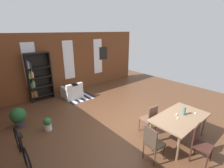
# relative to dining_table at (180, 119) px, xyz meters

# --- Properties ---
(ground_plane) EXTENTS (11.44, 11.44, 0.00)m
(ground_plane) POSITION_rel_dining_table_xyz_m (-0.53, 1.36, -0.67)
(ground_plane) COLOR brown
(back_wall_brick) EXTENTS (8.74, 0.12, 2.98)m
(back_wall_brick) POSITION_rel_dining_table_xyz_m (-0.53, 5.82, 0.82)
(back_wall_brick) COLOR brown
(back_wall_brick) RESTS_ON ground
(window_pane_0) EXTENTS (0.55, 0.02, 1.93)m
(window_pane_0) POSITION_rel_dining_table_xyz_m (-2.33, 5.75, 0.97)
(window_pane_0) COLOR white
(window_pane_1) EXTENTS (0.55, 0.02, 1.93)m
(window_pane_1) POSITION_rel_dining_table_xyz_m (-0.53, 5.75, 0.97)
(window_pane_1) COLOR white
(window_pane_2) EXTENTS (0.55, 0.02, 1.93)m
(window_pane_2) POSITION_rel_dining_table_xyz_m (1.28, 5.75, 0.97)
(window_pane_2) COLOR white
(dining_table) EXTENTS (1.78, 1.02, 0.75)m
(dining_table) POSITION_rel_dining_table_xyz_m (0.00, 0.00, 0.00)
(dining_table) COLOR #816349
(dining_table) RESTS_ON ground
(vase_on_table) EXTENTS (0.10, 0.10, 0.25)m
(vase_on_table) POSITION_rel_dining_table_xyz_m (0.18, -0.00, 0.20)
(vase_on_table) COLOR #4C7266
(vase_on_table) RESTS_ON dining_table
(tealight_candle_0) EXTENTS (0.04, 0.04, 0.03)m
(tealight_candle_0) POSITION_rel_dining_table_xyz_m (-0.16, -0.01, 0.10)
(tealight_candle_0) COLOR silver
(tealight_candle_0) RESTS_ON dining_table
(tealight_candle_1) EXTENTS (0.04, 0.04, 0.04)m
(tealight_candle_1) POSITION_rel_dining_table_xyz_m (0.01, 0.12, 0.10)
(tealight_candle_1) COLOR silver
(tealight_candle_1) RESTS_ON dining_table
(tealight_candle_2) EXTENTS (0.04, 0.04, 0.04)m
(tealight_candle_2) POSITION_rel_dining_table_xyz_m (0.49, -0.21, 0.10)
(tealight_candle_2) COLOR silver
(tealight_candle_2) RESTS_ON dining_table
(dining_chair_far_left) EXTENTS (0.43, 0.43, 0.95)m
(dining_chair_far_left) POSITION_rel_dining_table_xyz_m (-0.41, 0.74, -0.15)
(dining_chair_far_left) COLOR brown
(dining_chair_far_left) RESTS_ON ground
(dining_chair_head_left) EXTENTS (0.43, 0.43, 0.95)m
(dining_chair_head_left) POSITION_rel_dining_table_xyz_m (-1.26, 0.01, -0.15)
(dining_chair_head_left) COLOR #443629
(dining_chair_head_left) RESTS_ON ground
(dining_chair_near_left) EXTENTS (0.44, 0.44, 0.95)m
(dining_chair_near_left) POSITION_rel_dining_table_xyz_m (-0.41, -0.74, -0.15)
(dining_chair_near_left) COLOR #3B1F19
(dining_chair_near_left) RESTS_ON ground
(bookshelf_tall) EXTENTS (1.03, 0.31, 2.18)m
(bookshelf_tall) POSITION_rel_dining_table_xyz_m (-2.16, 5.57, 0.42)
(bookshelf_tall) COLOR black
(bookshelf_tall) RESTS_ON ground
(armchair_white) EXTENTS (0.81, 0.81, 0.75)m
(armchair_white) POSITION_rel_dining_table_xyz_m (-0.91, 4.86, -0.39)
(armchair_white) COLOR silver
(armchair_white) RESTS_ON ground
(bicycle_second) EXTENTS (0.44, 1.69, 0.89)m
(bicycle_second) POSITION_rel_dining_table_xyz_m (-3.70, 2.03, -0.32)
(bicycle_second) COLOR black
(bicycle_second) RESTS_ON ground
(potted_plant_by_shelf) EXTENTS (0.50, 0.50, 0.66)m
(potted_plant_by_shelf) POSITION_rel_dining_table_xyz_m (-3.42, 3.80, -0.30)
(potted_plant_by_shelf) COLOR #333338
(potted_plant_by_shelf) RESTS_ON ground
(potted_plant_corner) EXTENTS (0.25, 0.25, 0.44)m
(potted_plant_corner) POSITION_rel_dining_table_xyz_m (-2.77, 2.94, -0.43)
(potted_plant_corner) COLOR silver
(potted_plant_corner) RESTS_ON ground
(striped_rug) EXTENTS (1.29, 1.02, 0.01)m
(striped_rug) POSITION_rel_dining_table_xyz_m (-0.67, 4.61, -0.66)
(striped_rug) COLOR #1E1E33
(striped_rug) RESTS_ON ground
(framed_picture) EXTENTS (0.56, 0.03, 0.72)m
(framed_picture) POSITION_rel_dining_table_xyz_m (1.66, 5.74, 1.12)
(framed_picture) COLOR black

